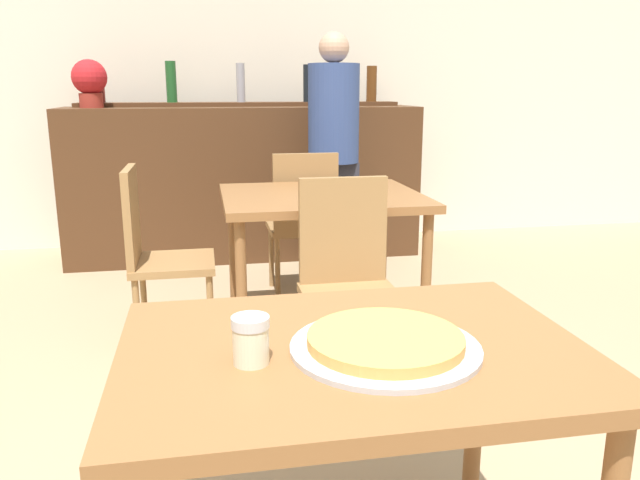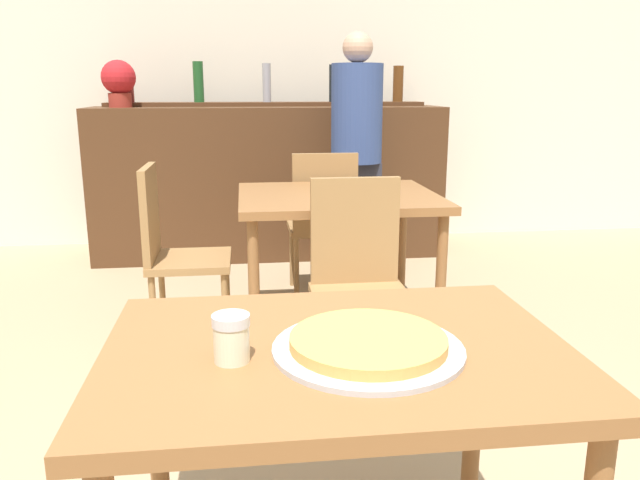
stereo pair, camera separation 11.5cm
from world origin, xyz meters
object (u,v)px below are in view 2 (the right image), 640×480
(chair_far_side_back, at_px, (323,217))
(chair_far_side_left, at_px, (172,245))
(chair_far_side_front, at_px, (358,273))
(potted_plant, at_px, (119,81))
(pizza_tray, at_px, (368,345))
(person_standing, at_px, (356,147))
(cheese_shaker, at_px, (231,338))

(chair_far_side_back, relative_size, chair_far_side_left, 1.00)
(chair_far_side_front, xyz_separation_m, potted_plant, (-1.32, 2.21, 0.80))
(chair_far_side_back, height_order, pizza_tray, chair_far_side_back)
(pizza_tray, bearing_deg, chair_far_side_left, 108.31)
(pizza_tray, bearing_deg, potted_plant, 107.71)
(chair_far_side_left, relative_size, person_standing, 0.56)
(chair_far_side_back, relative_size, pizza_tray, 2.20)
(chair_far_side_back, bearing_deg, chair_far_side_front, 90.00)
(chair_far_side_left, relative_size, pizza_tray, 2.20)
(chair_far_side_front, distance_m, potted_plant, 2.70)
(chair_far_side_front, height_order, chair_far_side_left, same)
(pizza_tray, xyz_separation_m, cheese_shaker, (-0.28, -0.01, 0.03))
(chair_far_side_left, xyz_separation_m, potted_plant, (-0.50, 1.62, 0.80))
(cheese_shaker, height_order, person_standing, person_standing)
(pizza_tray, bearing_deg, person_standing, 80.28)
(chair_far_side_back, distance_m, chair_far_side_left, 1.02)
(person_standing, bearing_deg, potted_plant, 161.82)
(cheese_shaker, bearing_deg, chair_far_side_left, 99.99)
(pizza_tray, bearing_deg, chair_far_side_back, 84.98)
(person_standing, relative_size, potted_plant, 4.92)
(pizza_tray, relative_size, potted_plant, 1.24)
(chair_far_side_back, xyz_separation_m, person_standing, (0.29, 0.50, 0.36))
(chair_far_side_front, bearing_deg, pizza_tray, -99.66)
(chair_far_side_back, distance_m, pizza_tray, 2.46)
(chair_far_side_front, xyz_separation_m, chair_far_side_left, (-0.83, 0.59, 0.00))
(pizza_tray, bearing_deg, cheese_shaker, -177.87)
(chair_far_side_back, height_order, person_standing, person_standing)
(cheese_shaker, xyz_separation_m, person_standing, (0.79, 2.96, 0.10))
(chair_far_side_left, xyz_separation_m, pizza_tray, (0.61, -1.85, 0.23))
(chair_far_side_back, bearing_deg, cheese_shaker, 78.50)
(pizza_tray, relative_size, person_standing, 0.25)
(chair_far_side_front, distance_m, cheese_shaker, 1.39)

